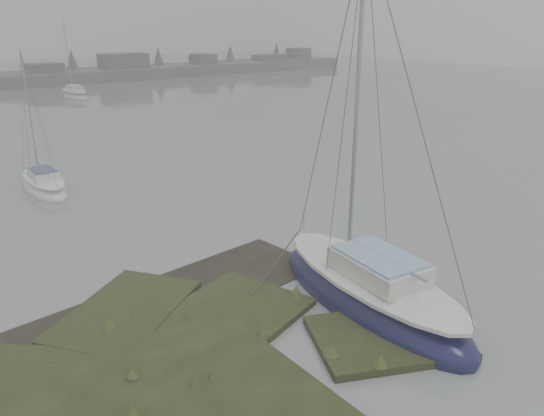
{
  "coord_description": "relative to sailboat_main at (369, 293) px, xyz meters",
  "views": [
    {
      "loc": [
        -8.41,
        -7.49,
        7.3
      ],
      "look_at": [
        1.1,
        4.8,
        1.8
      ],
      "focal_mm": 35.0,
      "sensor_mm": 36.0,
      "label": 1
    }
  ],
  "objects": [
    {
      "name": "sailboat_main",
      "position": [
        0.0,
        0.0,
        0.0
      ],
      "size": [
        3.25,
        7.45,
        10.18
      ],
      "rotation": [
        0.0,
        0.0,
        -0.12
      ],
      "color": "#111137",
      "rests_on": "ground"
    },
    {
      "name": "ground",
      "position": [
        -1.5,
        29.0,
        -0.32
      ],
      "size": [
        160.0,
        160.0,
        0.0
      ],
      "primitive_type": "plane",
      "color": "slate",
      "rests_on": "ground"
    },
    {
      "name": "sailboat_far_b",
      "position": [
        7.39,
        46.36,
        -0.07
      ],
      "size": [
        2.05,
        5.78,
        8.08
      ],
      "rotation": [
        0.0,
        0.0,
        -0.03
      ],
      "color": "#B4B8BD",
      "rests_on": "ground"
    },
    {
      "name": "far_shoreline",
      "position": [
        25.34,
        60.89,
        0.53
      ],
      "size": [
        60.0,
        8.0,
        4.15
      ],
      "color": "#4C4F51",
      "rests_on": "ground"
    },
    {
      "name": "sailboat_white",
      "position": [
        -4.02,
        16.1,
        -0.11
      ],
      "size": [
        1.59,
        4.72,
        6.64
      ],
      "rotation": [
        0.0,
        0.0,
        -0.01
      ],
      "color": "silver",
      "rests_on": "ground"
    }
  ]
}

